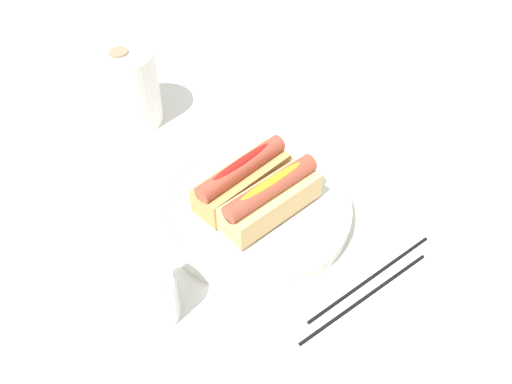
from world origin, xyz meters
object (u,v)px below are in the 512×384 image
serving_bowl (256,208)px  hotdog_back (242,178)px  chopstick_near (371,277)px  water_glass (149,293)px  paper_towel_roll (123,89)px  chopstick_far (365,297)px  hotdog_front (271,198)px

serving_bowl → hotdog_back: bearing=88.8°
hotdog_back → chopstick_near: size_ratio=0.69×
serving_bowl → water_glass: (-0.21, -0.02, 0.03)m
paper_towel_roll → chopstick_near: paper_towel_roll is taller
chopstick_near → chopstick_far: 0.03m
hotdog_back → chopstick_far: bearing=-92.7°
hotdog_back → serving_bowl: bearing=-91.2°
paper_towel_roll → chopstick_far: size_ratio=0.61×
serving_bowl → chopstick_near: bearing=-83.9°
chopstick_near → paper_towel_roll: bearing=100.4°
paper_towel_roll → hotdog_front: bearing=-92.7°
hotdog_back → chopstick_far: 0.23m
hotdog_back → water_glass: size_ratio=1.69×
hotdog_front → chopstick_near: 0.17m
paper_towel_roll → water_glass: bearing=-124.1°
chopstick_far → paper_towel_roll: bearing=97.6°
hotdog_front → paper_towel_roll: paper_towel_roll is taller
chopstick_near → water_glass: bearing=152.9°
serving_bowl → water_glass: bearing=-175.6°
hotdog_front → water_glass: 0.21m
paper_towel_roll → chopstick_far: bearing=-92.9°
water_glass → paper_towel_roll: paper_towel_roll is taller
hotdog_back → water_glass: 0.21m
chopstick_far → hotdog_back: bearing=97.8°
hotdog_back → water_glass: bearing=-168.1°
chopstick_near → hotdog_back: bearing=105.1°
paper_towel_roll → chopstick_far: paper_towel_roll is taller
paper_towel_roll → chopstick_near: size_ratio=0.61×
chopstick_near → serving_bowl: bearing=106.0°
hotdog_front → paper_towel_roll: bearing=87.3°
serving_bowl → chopstick_far: size_ratio=1.25×
hotdog_back → water_glass: hotdog_back is taller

